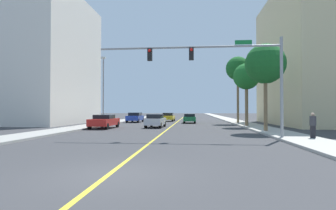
{
  "coord_description": "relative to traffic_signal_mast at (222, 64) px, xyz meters",
  "views": [
    {
      "loc": [
        2.48,
        -7.72,
        1.92
      ],
      "look_at": [
        0.33,
        15.21,
        2.33
      ],
      "focal_mm": 28.4,
      "sensor_mm": 36.0,
      "label": 1
    }
  ],
  "objects": [
    {
      "name": "palm_mid",
      "position": [
        4.05,
        12.45,
        0.61
      ],
      "size": [
        2.92,
        2.92,
        6.95
      ],
      "color": "brown",
      "rests_on": "sidewalk_right"
    },
    {
      "name": "palm_near",
      "position": [
        4.23,
        5.34,
        0.83
      ],
      "size": [
        3.39,
        3.39,
        7.38
      ],
      "color": "brown",
      "rests_on": "sidewalk_right"
    },
    {
      "name": "car_green",
      "position": [
        -2.39,
        20.72,
        -4.24
      ],
      "size": [
        1.78,
        4.13,
        1.33
      ],
      "rotation": [
        0.0,
        0.0,
        0.01
      ],
      "color": "#196638",
      "rests_on": "ground"
    },
    {
      "name": "ground",
      "position": [
        -4.39,
        31.92,
        -4.95
      ],
      "size": [
        192.0,
        192.0,
        0.0
      ],
      "primitive_type": "plane",
      "color": "#38383A"
    },
    {
      "name": "building_left_near",
      "position": [
        -26.23,
        17.7,
        3.88
      ],
      "size": [
        17.71,
        15.97,
        17.67
      ],
      "primitive_type": "cube",
      "color": "silver",
      "rests_on": "ground"
    },
    {
      "name": "traffic_signal_mast",
      "position": [
        0.0,
        0.0,
        0.0
      ],
      "size": [
        12.18,
        0.36,
        6.52
      ],
      "color": "gray",
      "rests_on": "sidewalk_right"
    },
    {
      "name": "street_lamp",
      "position": [
        -12.71,
        13.4,
        -0.28
      ],
      "size": [
        0.56,
        0.28,
        8.19
      ],
      "color": "gray",
      "rests_on": "sidewalk_left"
    },
    {
      "name": "car_yellow",
      "position": [
        -5.98,
        26.13,
        -4.23
      ],
      "size": [
        2.05,
        3.95,
        1.41
      ],
      "rotation": [
        0.0,
        0.0,
        -0.04
      ],
      "color": "gold",
      "rests_on": "ground"
    },
    {
      "name": "pedestrian",
      "position": [
        5.59,
        -0.36,
        -4.02
      ],
      "size": [
        0.38,
        0.38,
        1.59
      ],
      "rotation": [
        0.0,
        0.0,
        2.2
      ],
      "color": "black",
      "rests_on": "sidewalk_right"
    },
    {
      "name": "sidewalk_left",
      "position": [
        -13.63,
        31.92,
        -4.88
      ],
      "size": [
        2.84,
        168.0,
        0.15
      ],
      "primitive_type": "cube",
      "color": "#9E9B93",
      "rests_on": "ground"
    },
    {
      "name": "sidewalk_right",
      "position": [
        4.85,
        31.92,
        -4.88
      ],
      "size": [
        2.84,
        168.0,
        0.15
      ],
      "primitive_type": "cube",
      "color": "#B2ADA3",
      "rests_on": "ground"
    },
    {
      "name": "car_blue",
      "position": [
        -10.73,
        22.26,
        -4.17
      ],
      "size": [
        1.94,
        4.61,
        1.49
      ],
      "rotation": [
        0.0,
        0.0,
        3.13
      ],
      "color": "#1E389E",
      "rests_on": "ground"
    },
    {
      "name": "building_right_near",
      "position": [
        13.82,
        18.07,
        3.68
      ],
      "size": [
        10.47,
        18.34,
        17.27
      ],
      "primitive_type": "cube",
      "color": "beige",
      "rests_on": "ground"
    },
    {
      "name": "car_red",
      "position": [
        -10.99,
        8.81,
        -4.21
      ],
      "size": [
        2.01,
        4.56,
        1.41
      ],
      "rotation": [
        0.0,
        0.0,
        3.13
      ],
      "color": "red",
      "rests_on": "ground"
    },
    {
      "name": "car_silver",
      "position": [
        -5.94,
        10.68,
        -4.19
      ],
      "size": [
        1.9,
        4.1,
        1.44
      ],
      "rotation": [
        0.0,
        0.0,
        -0.05
      ],
      "color": "#BCBCC1",
      "rests_on": "ground"
    },
    {
      "name": "lane_marking_center",
      "position": [
        -4.39,
        31.92,
        -4.95
      ],
      "size": [
        0.16,
        144.0,
        0.01
      ],
      "primitive_type": "cube",
      "color": "yellow",
      "rests_on": "ground"
    },
    {
      "name": "palm_far",
      "position": [
        4.29,
        19.57,
        2.61
      ],
      "size": [
        3.27,
        3.27,
        9.13
      ],
      "color": "brown",
      "rests_on": "sidewalk_right"
    }
  ]
}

